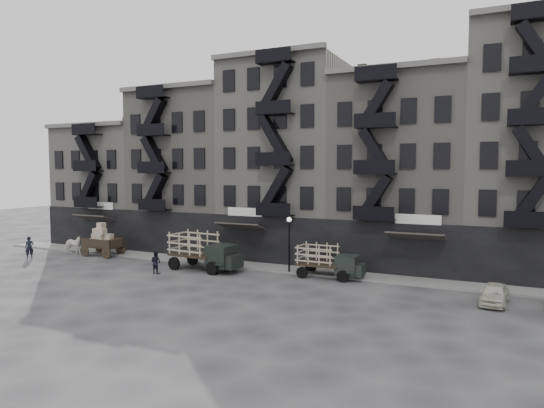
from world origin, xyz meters
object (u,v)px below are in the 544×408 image
at_px(horse, 73,245).
at_px(stake_truck_east, 328,259).
at_px(wagon, 102,237).
at_px(pedestrian_west, 29,248).
at_px(stake_truck_west, 204,249).
at_px(pedestrian_mid, 156,262).
at_px(car_east, 494,294).

distance_m(horse, stake_truck_east, 24.64).
relative_size(wagon, pedestrian_west, 1.82).
bearing_deg(pedestrian_west, horse, 10.45).
distance_m(stake_truck_west, pedestrian_mid, 3.76).
distance_m(wagon, pedestrian_mid, 9.99).
distance_m(stake_truck_east, pedestrian_west, 26.49).
xyz_separation_m(stake_truck_west, pedestrian_mid, (-2.60, -2.58, -0.83)).
bearing_deg(pedestrian_mid, wagon, -19.10).
distance_m(horse, wagon, 3.34).
height_order(horse, pedestrian_mid, same).
bearing_deg(wagon, stake_truck_east, 0.74).
bearing_deg(pedestrian_west, car_east, -52.02).
bearing_deg(stake_truck_east, pedestrian_west, -172.01).
relative_size(pedestrian_west, pedestrian_mid, 1.14).
bearing_deg(wagon, pedestrian_mid, -22.88).
height_order(car_east, pedestrian_west, pedestrian_west).
bearing_deg(pedestrian_mid, stake_truck_west, -131.56).
height_order(stake_truck_east, car_east, stake_truck_east).
height_order(car_east, pedestrian_mid, pedestrian_mid).
height_order(horse, car_east, horse).
bearing_deg(stake_truck_east, horse, -179.13).
bearing_deg(car_east, stake_truck_west, -176.75).
xyz_separation_m(stake_truck_west, car_east, (20.64, -0.80, -1.08)).
relative_size(stake_truck_west, stake_truck_east, 1.25).
relative_size(horse, stake_truck_east, 0.42).
distance_m(pedestrian_west, pedestrian_mid, 13.94).
relative_size(stake_truck_east, pedestrian_mid, 2.84).
height_order(stake_truck_east, pedestrian_west, stake_truck_east).
bearing_deg(car_east, pedestrian_west, -171.97).
relative_size(car_east, pedestrian_west, 1.83).
xyz_separation_m(stake_truck_east, pedestrian_mid, (-12.24, -4.17, -0.52)).
bearing_deg(pedestrian_west, stake_truck_west, -46.10).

